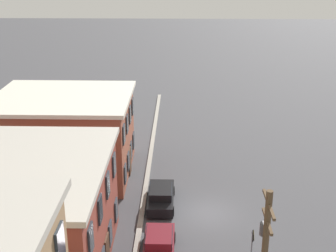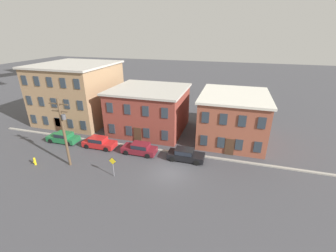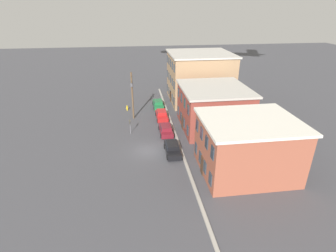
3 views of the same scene
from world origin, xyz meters
TOP-DOWN VIEW (x-y plane):
  - ground_plane at (0.00, 0.00)m, footprint 200.00×200.00m
  - kerb_strip at (0.00, 4.50)m, footprint 56.00×0.36m
  - apartment_midblock at (-6.33, 10.78)m, footprint 11.04×10.08m
  - apartment_far at (6.08, 11.05)m, footprint 9.13×10.63m
  - car_maroon at (-4.83, 3.11)m, footprint 4.40×1.92m
  - car_black at (1.05, 3.23)m, footprint 4.40×1.92m
  - caution_sign at (-5.59, -2.24)m, footprint 0.86×0.08m

SIDE VIEW (x-z plane):
  - ground_plane at x=0.00m, z-range 0.00..0.00m
  - kerb_strip at x=0.00m, z-range 0.00..0.16m
  - car_maroon at x=-4.83m, z-range 0.03..1.46m
  - car_black at x=1.05m, z-range 0.03..1.46m
  - caution_sign at x=-5.59m, z-range 0.37..2.72m
  - apartment_far at x=6.08m, z-range 0.01..6.59m
  - apartment_midblock at x=-6.33m, z-range 0.01..6.64m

